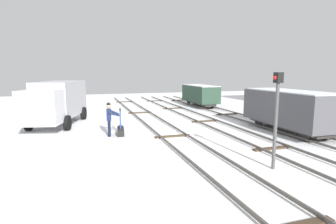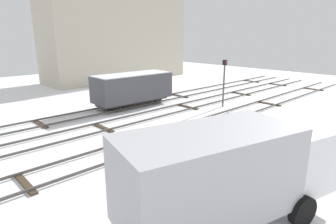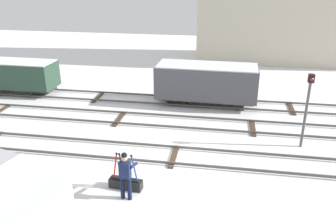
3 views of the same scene
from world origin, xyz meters
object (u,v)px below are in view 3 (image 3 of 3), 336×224
Objects in this scene: switch_lever_frame at (126,182)px; freight_car_mid_siding at (14,74)px; signal_post at (307,103)px; freight_car_back_track at (206,82)px; rail_worker at (125,173)px.

freight_car_mid_siding is (-10.00, 9.26, 1.01)m from switch_lever_frame.
signal_post is 0.63× the size of freight_car_mid_siding.
signal_post is (6.98, 4.52, 1.88)m from switch_lever_frame.
switch_lever_frame is at bearing -41.93° from freight_car_mid_siding.
rail_worker is at bearing -100.48° from freight_car_back_track.
signal_post is at bearing 43.31° from rail_worker.
freight_car_back_track is (2.30, 9.26, 1.14)m from switch_lever_frame.
signal_post is at bearing 39.16° from switch_lever_frame.
signal_post reaches higher than freight_car_mid_siding.
freight_car_back_track reaches higher than rail_worker.
freight_car_mid_siding is at bearing 142.22° from rail_worker.
rail_worker is 0.31× the size of freight_car_back_track.
freight_car_back_track is (2.10, 9.86, 0.34)m from rail_worker.
rail_worker is 0.54× the size of signal_post.
freight_car_mid_siding is at bearing 143.44° from switch_lever_frame.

